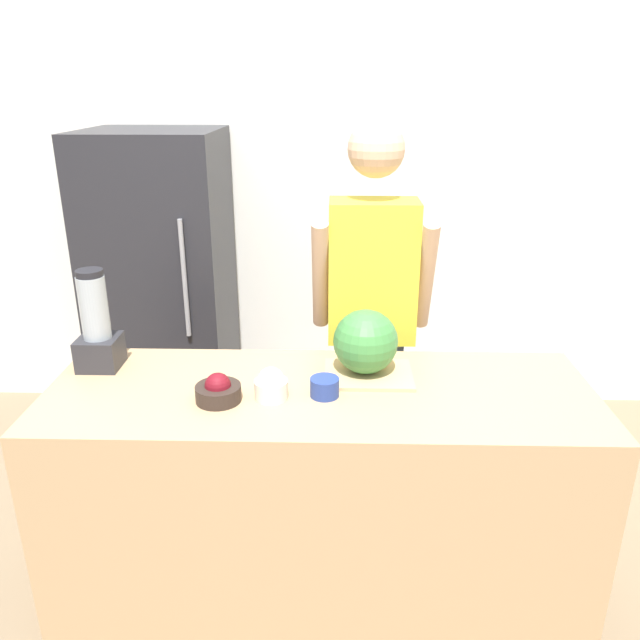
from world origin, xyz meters
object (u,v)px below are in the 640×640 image
at_px(refrigerator, 164,289).
at_px(watermelon, 366,342).
at_px(person, 371,320).
at_px(bowl_cream, 271,385).
at_px(bowl_small_blue, 325,387).
at_px(blender, 97,329).
at_px(bowl_cherries, 218,391).

bearing_deg(refrigerator, watermelon, -47.56).
height_order(person, bowl_cream, person).
bearing_deg(watermelon, bowl_cream, -149.58).
height_order(watermelon, bowl_small_blue, watermelon).
relative_size(watermelon, blender, 0.62).
bearing_deg(bowl_cream, person, 60.84).
bearing_deg(bowl_cherries, blender, 152.44).
xyz_separation_m(person, watermelon, (-0.05, -0.48, 0.10)).
distance_m(refrigerator, blender, 1.13).
height_order(bowl_cream, bowl_small_blue, bowl_cream).
height_order(refrigerator, bowl_cherries, refrigerator).
distance_m(refrigerator, bowl_cherries, 1.48).
distance_m(bowl_cherries, bowl_cream, 0.18).
distance_m(watermelon, bowl_cherries, 0.56).
distance_m(watermelon, bowl_cream, 0.39).
relative_size(refrigerator, blender, 4.42).
xyz_separation_m(bowl_cherries, bowl_small_blue, (0.36, 0.04, -0.00)).
xyz_separation_m(refrigerator, bowl_small_blue, (0.91, -1.33, 0.09)).
bearing_deg(blender, bowl_cherries, -27.56).
bearing_deg(refrigerator, person, -31.57).
distance_m(bowl_cream, blender, 0.72).
bearing_deg(watermelon, person, 84.43).
xyz_separation_m(watermelon, bowl_cherries, (-0.50, -0.22, -0.09)).
relative_size(bowl_cherries, blender, 0.41).
relative_size(bowl_cherries, bowl_small_blue, 1.55).
height_order(refrigerator, bowl_cream, refrigerator).
xyz_separation_m(refrigerator, person, (1.10, -0.68, 0.09)).
bearing_deg(watermelon, bowl_cherries, -156.85).
height_order(refrigerator, person, person).
height_order(refrigerator, watermelon, refrigerator).
bearing_deg(bowl_cherries, refrigerator, 111.93).
height_order(bowl_cherries, bowl_small_blue, bowl_cherries).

